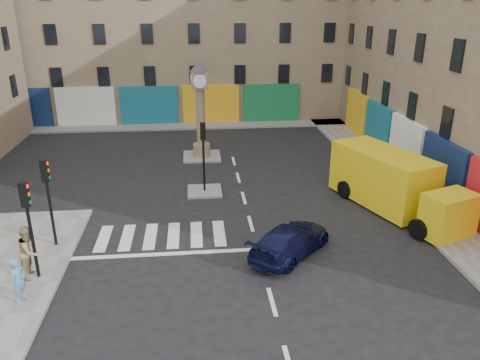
{
  "coord_description": "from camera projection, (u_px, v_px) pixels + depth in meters",
  "views": [
    {
      "loc": [
        -2.42,
        -15.2,
        9.61
      ],
      "look_at": [
        -0.45,
        4.46,
        2.0
      ],
      "focal_mm": 35.0,
      "sensor_mm": 36.0,
      "label": 1
    }
  ],
  "objects": [
    {
      "name": "yellow_van",
      "position": [
        393.0,
        183.0,
        22.55
      ],
      "size": [
        4.69,
        7.84,
        2.74
      ],
      "rotation": [
        0.0,
        0.0,
        0.35
      ],
      "color": "yellow",
      "rests_on": "ground"
    },
    {
      "name": "island_near",
      "position": [
        205.0,
        191.0,
        25.01
      ],
      "size": [
        1.8,
        1.8,
        0.12
      ],
      "primitive_type": "cube",
      "color": "gray",
      "rests_on": "ground"
    },
    {
      "name": "ground",
      "position": [
        263.0,
        270.0,
        17.79
      ],
      "size": [
        120.0,
        120.0,
        0.0
      ],
      "primitive_type": "plane",
      "color": "black",
      "rests_on": "ground"
    },
    {
      "name": "traffic_light_left_near",
      "position": [
        28.0,
        215.0,
        16.26
      ],
      "size": [
        0.28,
        0.22,
        3.7
      ],
      "color": "black",
      "rests_on": "sidewalk_left"
    },
    {
      "name": "pedestrian_tan",
      "position": [
        30.0,
        251.0,
        16.88
      ],
      "size": [
        0.86,
        1.05,
        1.98
      ],
      "primitive_type": "imported",
      "rotation": [
        0.0,
        0.0,
        1.45
      ],
      "color": "tan",
      "rests_on": "sidewalk_left"
    },
    {
      "name": "clock_pillar",
      "position": [
        200.0,
        104.0,
        29.33
      ],
      "size": [
        1.2,
        1.2,
        6.1
      ],
      "color": "#968062",
      "rests_on": "island_far"
    },
    {
      "name": "sidewalk_far",
      "position": [
        175.0,
        126.0,
        38.01
      ],
      "size": [
        32.0,
        2.4,
        0.15
      ],
      "primitive_type": "cube",
      "color": "gray",
      "rests_on": "ground"
    },
    {
      "name": "building_far",
      "position": [
        172.0,
        14.0,
        40.36
      ],
      "size": [
        32.0,
        10.0,
        17.0
      ],
      "primitive_type": "cube",
      "color": "gray",
      "rests_on": "ground"
    },
    {
      "name": "pedestrian_blue",
      "position": [
        19.0,
        280.0,
        15.48
      ],
      "size": [
        0.59,
        0.68,
        1.58
      ],
      "primitive_type": "imported",
      "rotation": [
        0.0,
        0.0,
        1.13
      ],
      "color": "#5A9BCE",
      "rests_on": "sidewalk_left"
    },
    {
      "name": "island_far",
      "position": [
        202.0,
        156.0,
        30.58
      ],
      "size": [
        2.4,
        2.4,
        0.12
      ],
      "primitive_type": "cube",
      "color": "gray",
      "rests_on": "ground"
    },
    {
      "name": "traffic_light_left_far",
      "position": [
        48.0,
        189.0,
        18.49
      ],
      "size": [
        0.28,
        0.22,
        3.7
      ],
      "color": "black",
      "rests_on": "sidewalk_left"
    },
    {
      "name": "traffic_light_island",
      "position": [
        203.0,
        146.0,
        24.1
      ],
      "size": [
        0.28,
        0.22,
        3.7
      ],
      "color": "black",
      "rests_on": "island_near"
    },
    {
      "name": "sidewalk_right",
      "position": [
        383.0,
        171.0,
        27.86
      ],
      "size": [
        2.6,
        30.0,
        0.15
      ],
      "primitive_type": "cube",
      "color": "gray",
      "rests_on": "ground"
    },
    {
      "name": "navy_sedan",
      "position": [
        290.0,
        240.0,
        18.74
      ],
      "size": [
        4.16,
        4.26,
        1.23
      ],
      "primitive_type": "imported",
      "rotation": [
        0.0,
        0.0,
        2.38
      ],
      "color": "black",
      "rests_on": "ground"
    }
  ]
}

